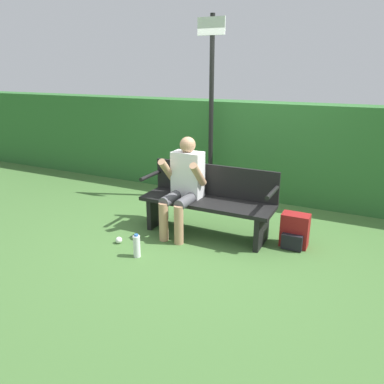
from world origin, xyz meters
The scene contains 8 objects.
ground_plane centered at (0.00, 0.00, 0.00)m, with size 40.00×40.00×0.00m, color #426B33.
hedge_back centered at (0.00, 1.75, 0.74)m, with size 12.00×0.48×1.49m.
park_bench centered at (0.00, 0.06, 0.43)m, with size 1.64×0.50×0.83m.
person_seated centered at (-0.28, -0.06, 0.65)m, with size 0.51×0.60×1.19m.
backpack centered at (1.05, 0.13, 0.19)m, with size 0.31×0.25×0.39m.
water_bottle centered at (-0.44, -0.88, 0.13)m, with size 0.08×0.08×0.27m.
signpost centered at (-0.52, 1.30, 1.53)m, with size 0.41×0.09×2.70m.
litter_crumple centered at (-0.82, -0.70, 0.04)m, with size 0.08×0.08×0.08m.
Camera 1 is at (1.73, -3.92, 1.96)m, focal length 35.00 mm.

